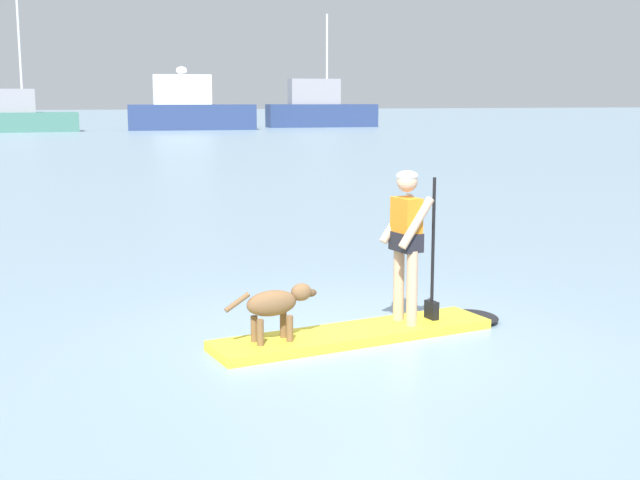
% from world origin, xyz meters
% --- Properties ---
extents(ground_plane, '(400.00, 400.00, 0.00)m').
position_xyz_m(ground_plane, '(0.00, 0.00, 0.00)').
color(ground_plane, gray).
extents(paddleboard, '(3.42, 1.01, 0.10)m').
position_xyz_m(paddleboard, '(0.23, 0.02, 0.05)').
color(paddleboard, yellow).
rests_on(paddleboard, ground_plane).
extents(person_paddler, '(0.63, 0.51, 1.65)m').
position_xyz_m(person_paddler, '(0.64, 0.07, 1.05)').
color(person_paddler, tan).
rests_on(person_paddler, paddleboard).
extents(dog, '(1.00, 0.28, 0.56)m').
position_xyz_m(dog, '(-0.89, -0.10, 0.48)').
color(dog, brown).
rests_on(dog, paddleboard).
extents(moored_boat_outer, '(8.98, 3.01, 10.29)m').
position_xyz_m(moored_boat_outer, '(-2.14, 60.88, 1.25)').
color(moored_boat_outer, '#3F7266').
rests_on(moored_boat_outer, ground_plane).
extents(moored_boat_starboard, '(10.56, 3.86, 5.10)m').
position_xyz_m(moored_boat_starboard, '(11.32, 60.44, 1.68)').
color(moored_boat_starboard, navy).
rests_on(moored_boat_starboard, ground_plane).
extents(moored_boat_center, '(10.15, 3.59, 9.97)m').
position_xyz_m(moored_boat_center, '(23.82, 63.22, 1.62)').
color(moored_boat_center, navy).
rests_on(moored_boat_center, ground_plane).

